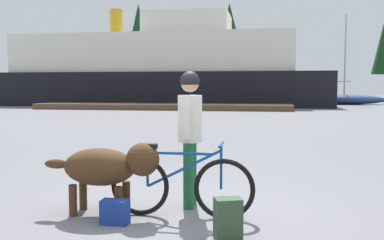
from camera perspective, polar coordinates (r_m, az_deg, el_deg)
ground_plane at (r=5.65m, az=-1.05°, el=-12.07°), size 160.00×160.00×0.00m
bicycle at (r=5.38m, az=-1.54°, el=-8.53°), size 1.79×0.44×0.92m
person_cyclist at (r=5.75m, az=-0.27°, el=-0.61°), size 0.32×0.53×1.80m
dog at (r=5.56m, az=-10.92°, el=-6.03°), size 1.51×0.55×0.91m
backpack at (r=4.72m, az=4.73°, el=-12.71°), size 0.33×0.28×0.43m
handbag_pannier at (r=5.26m, az=-10.05°, el=-11.77°), size 0.32×0.18×0.28m
dock_pier at (r=30.79m, az=-4.06°, el=1.76°), size 18.12×2.75×0.40m
ferry_boat at (r=38.39m, az=-4.64°, el=6.31°), size 29.36×8.65×8.38m
sailboat_moored at (r=41.64m, az=19.27°, el=2.61°), size 7.37×2.06×8.05m
pine_tree_far_left at (r=54.28m, az=-7.01°, el=10.59°), size 3.67×3.67×11.63m
pine_tree_center at (r=48.92m, az=4.89°, el=10.31°), size 4.30×4.30×10.74m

